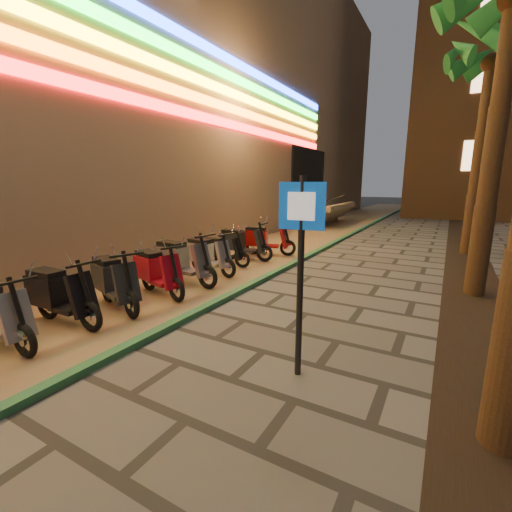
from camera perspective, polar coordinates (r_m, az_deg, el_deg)
The scene contains 15 objects.
ground at distance 4.08m, azimuth -30.13°, elevation -25.33°, with size 120.00×120.00×0.00m, color #474442.
parking_strip at distance 12.98m, azimuth 3.53°, elevation 1.57°, with size 3.40×60.00×0.01m, color #8C7251.
green_curb at distance 12.34m, azimuth 10.65°, elevation 1.04°, with size 0.18×60.00×0.10m, color #26653E.
planting_strip at distance 6.93m, azimuth 33.20°, elevation -9.92°, with size 1.20×40.00×0.02m, color black.
mall_building at distance 22.33m, azimuth -30.59°, elevation 23.76°, with size 24.23×44.00×15.00m.
palm_d at distance 13.97m, azimuth 34.55°, elevation 24.94°, with size 2.97×3.02×7.16m.
pedestrian_sign at distance 4.04m, azimuth 7.48°, elevation 0.84°, with size 0.54×0.11×2.46m.
scooter_5 at distance 6.77m, azimuth -30.17°, elevation -5.53°, with size 1.69×0.59×1.19m.
scooter_6 at distance 7.17m, azimuth -22.76°, elevation -3.81°, with size 1.71×0.92×1.21m.
scooter_7 at distance 7.71m, azimuth -16.43°, elevation -2.38°, with size 1.67×0.82×1.18m.
scooter_8 at distance 8.37m, azimuth -12.53°, elevation -0.73°, with size 1.83×0.65×1.28m.
scooter_9 at distance 9.19m, azimuth -8.27°, elevation 0.24°, with size 1.66×0.70×1.17m.
scooter_10 at distance 9.97m, azimuth -6.10°, elevation 0.96°, with size 1.51×0.64×1.06m.
scooter_11 at distance 10.74m, azimuth -2.64°, elevation 2.19°, with size 1.73×0.66×1.22m.
scooter_12 at distance 11.44m, azimuth 1.27°, elevation 2.82°, with size 1.72×0.88×1.22m.
Camera 1 is at (2.97, -1.49, 2.38)m, focal length 24.00 mm.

